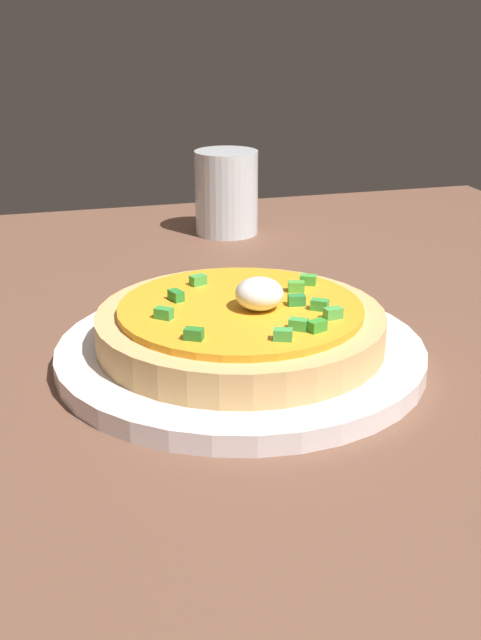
% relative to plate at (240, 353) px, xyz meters
% --- Properties ---
extents(dining_table, '(1.19, 0.88, 0.02)m').
position_rel_plate_xyz_m(dining_table, '(0.06, 0.07, -0.02)').
color(dining_table, brown).
rests_on(dining_table, ground).
extents(plate, '(0.28, 0.28, 0.02)m').
position_rel_plate_xyz_m(plate, '(0.00, 0.00, 0.00)').
color(plate, white).
rests_on(plate, dining_table).
extents(pizza, '(0.22, 0.22, 0.06)m').
position_rel_plate_xyz_m(pizza, '(0.00, 0.00, 0.02)').
color(pizza, tan).
rests_on(pizza, plate).
extents(cup_near, '(0.08, 0.08, 0.10)m').
position_rel_plate_xyz_m(cup_near, '(-0.37, 0.08, 0.04)').
color(cup_near, silver).
rests_on(cup_near, dining_table).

